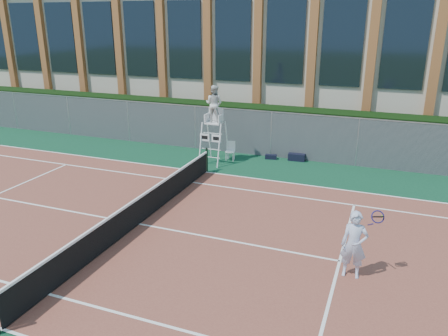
% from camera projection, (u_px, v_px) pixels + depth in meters
% --- Properties ---
extents(ground, '(120.00, 120.00, 0.00)m').
position_uv_depth(ground, '(139.00, 225.00, 14.22)').
color(ground, '#233814').
extents(apron, '(36.00, 20.00, 0.01)m').
position_uv_depth(apron, '(154.00, 213.00, 15.10)').
color(apron, '#0D3923').
rests_on(apron, ground).
extents(tennis_court, '(23.77, 10.97, 0.02)m').
position_uv_depth(tennis_court, '(139.00, 224.00, 14.21)').
color(tennis_court, brown).
rests_on(tennis_court, apron).
extents(tennis_net, '(0.10, 11.30, 1.10)m').
position_uv_depth(tennis_net, '(138.00, 210.00, 14.04)').
color(tennis_net, black).
rests_on(tennis_net, ground).
extents(fence, '(40.00, 0.06, 2.20)m').
position_uv_depth(fence, '(232.00, 131.00, 21.63)').
color(fence, '#595E60').
rests_on(fence, ground).
extents(hedge, '(40.00, 1.40, 2.20)m').
position_uv_depth(hedge, '(240.00, 126.00, 22.69)').
color(hedge, black).
rests_on(hedge, ground).
extents(building, '(45.00, 10.60, 8.22)m').
position_uv_depth(building, '(280.00, 55.00, 28.73)').
color(building, beige).
rests_on(building, ground).
extents(umpire_chair, '(1.01, 1.56, 3.63)m').
position_uv_depth(umpire_chair, '(214.00, 106.00, 19.66)').
color(umpire_chair, white).
rests_on(umpire_chair, ground).
extents(plastic_chair, '(0.49, 0.49, 0.91)m').
position_uv_depth(plastic_chair, '(231.00, 149.00, 20.62)').
color(plastic_chair, silver).
rests_on(plastic_chair, apron).
extents(sports_bag_near, '(0.80, 0.36, 0.34)m').
position_uv_depth(sports_bag_near, '(297.00, 157.00, 20.61)').
color(sports_bag_near, black).
rests_on(sports_bag_near, apron).
extents(sports_bag_far, '(0.57, 0.33, 0.22)m').
position_uv_depth(sports_bag_far, '(271.00, 157.00, 20.88)').
color(sports_bag_far, black).
rests_on(sports_bag_far, apron).
extents(tennis_player, '(1.01, 0.69, 1.81)m').
position_uv_depth(tennis_player, '(354.00, 245.00, 11.05)').
color(tennis_player, silver).
rests_on(tennis_player, tennis_court).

